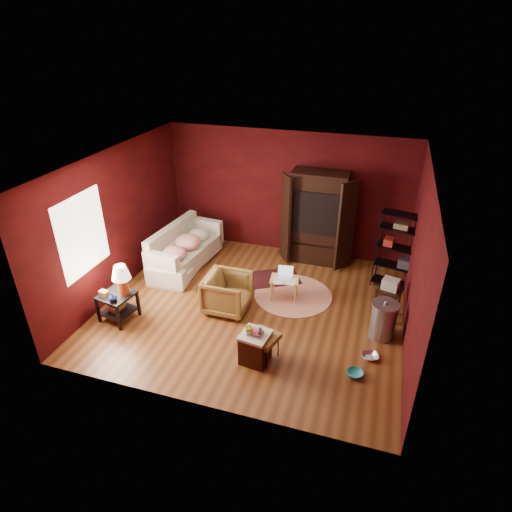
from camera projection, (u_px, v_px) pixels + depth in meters
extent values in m
cube|color=brown|center=(253.00, 307.00, 8.18)|extent=(5.50, 5.00, 0.02)
cube|color=white|center=(252.00, 163.00, 6.83)|extent=(5.50, 5.00, 0.02)
cube|color=#44090B|center=(287.00, 193.00, 9.61)|extent=(5.50, 0.02, 2.80)
cube|color=#44090B|center=(192.00, 326.00, 5.40)|extent=(5.50, 0.02, 2.80)
cube|color=#44090B|center=(116.00, 222.00, 8.23)|extent=(0.02, 5.00, 2.80)
cube|color=#44090B|center=(418.00, 265.00, 6.78)|extent=(0.02, 5.00, 2.80)
cube|color=white|center=(83.00, 234.00, 7.29)|extent=(0.02, 1.20, 1.40)
imported|color=beige|center=(184.00, 249.00, 9.37)|extent=(0.72, 2.15, 0.83)
imported|color=black|center=(228.00, 291.00, 7.91)|extent=(0.74, 0.78, 0.80)
imported|color=silver|center=(371.00, 351.00, 6.87)|extent=(0.27, 0.17, 0.26)
imported|color=#2ABAC5|center=(355.00, 370.00, 6.52)|extent=(0.27, 0.15, 0.25)
imported|color=#0E1646|center=(113.00, 298.00, 7.39)|extent=(0.19, 0.19, 0.15)
imported|color=#FDF37B|center=(249.00, 329.00, 6.53)|extent=(0.15, 0.12, 0.13)
cube|color=black|center=(116.00, 295.00, 7.61)|extent=(0.64, 0.64, 0.04)
cube|color=black|center=(119.00, 311.00, 7.78)|extent=(0.60, 0.60, 0.03)
cube|color=black|center=(98.00, 310.00, 7.64)|extent=(0.05, 0.05, 0.52)
cube|color=black|center=(119.00, 318.00, 7.44)|extent=(0.05, 0.05, 0.52)
cube|color=black|center=(118.00, 296.00, 8.03)|extent=(0.05, 0.05, 0.52)
cube|color=black|center=(138.00, 303.00, 7.82)|extent=(0.05, 0.05, 0.52)
cylinder|color=#C15723|center=(123.00, 286.00, 7.56)|extent=(0.21, 0.21, 0.31)
cone|color=#F2E5C6|center=(121.00, 272.00, 7.42)|extent=(0.39, 0.39, 0.26)
cube|color=olive|center=(104.00, 294.00, 7.53)|extent=(0.18, 0.14, 0.11)
cube|color=#BC2F35|center=(117.00, 308.00, 7.78)|extent=(0.25, 0.29, 0.03)
cube|color=#2F7CBC|center=(117.00, 307.00, 7.76)|extent=(0.25, 0.29, 0.03)
cube|color=gold|center=(117.00, 306.00, 7.74)|extent=(0.25, 0.29, 0.03)
cube|color=beige|center=(187.00, 255.00, 9.43)|extent=(0.97, 1.92, 0.39)
cube|color=beige|center=(173.00, 242.00, 9.42)|extent=(0.37, 1.85, 0.78)
cube|color=beige|center=(162.00, 266.00, 8.58)|extent=(0.79, 0.26, 0.53)
cube|color=beige|center=(207.00, 230.00, 10.07)|extent=(0.79, 0.26, 0.53)
ellipsoid|color=red|center=(174.00, 253.00, 8.83)|extent=(0.56, 0.56, 0.27)
ellipsoid|color=red|center=(188.00, 242.00, 9.25)|extent=(0.62, 0.62, 0.31)
ellipsoid|color=beige|center=(199.00, 235.00, 9.66)|extent=(0.51, 0.51, 0.25)
cube|color=#3C1A0D|center=(255.00, 349.00, 6.76)|extent=(0.46, 0.46, 0.49)
cube|color=beige|center=(255.00, 335.00, 6.63)|extent=(0.49, 0.49, 0.05)
cube|color=beige|center=(255.00, 334.00, 6.61)|extent=(0.26, 0.21, 0.02)
cube|color=teal|center=(255.00, 333.00, 6.60)|extent=(0.23, 0.18, 0.02)
cube|color=#B8454D|center=(255.00, 332.00, 6.59)|extent=(0.25, 0.21, 0.02)
cube|color=black|center=(260.00, 331.00, 6.58)|extent=(0.08, 0.15, 0.02)
cube|color=black|center=(263.00, 338.00, 6.74)|extent=(0.55, 0.55, 0.09)
cube|color=black|center=(263.00, 340.00, 6.76)|extent=(0.50, 0.50, 0.02)
cylinder|color=black|center=(247.00, 351.00, 6.81)|extent=(0.03, 0.03, 0.37)
cylinder|color=black|center=(266.00, 359.00, 6.63)|extent=(0.03, 0.03, 0.37)
cylinder|color=black|center=(260.00, 339.00, 7.06)|extent=(0.03, 0.03, 0.37)
cylinder|color=black|center=(278.00, 347.00, 6.89)|extent=(0.03, 0.03, 0.37)
cylinder|color=beige|center=(293.00, 295.00, 8.52)|extent=(1.65, 1.65, 0.01)
cube|color=#4A1317|center=(273.00, 278.00, 9.07)|extent=(1.28, 1.15, 0.01)
cube|color=#FFD474|center=(285.00, 279.00, 8.19)|extent=(0.58, 0.44, 0.03)
cylinder|color=#FFD474|center=(271.00, 292.00, 8.21)|extent=(0.04, 0.04, 0.45)
cylinder|color=#FFD474|center=(295.00, 295.00, 8.13)|extent=(0.04, 0.04, 0.45)
cylinder|color=#FFD474|center=(273.00, 284.00, 8.47)|extent=(0.04, 0.04, 0.45)
cylinder|color=#FFD474|center=(297.00, 286.00, 8.40)|extent=(0.04, 0.04, 0.45)
cube|color=white|center=(285.00, 278.00, 8.21)|extent=(0.31, 0.23, 0.01)
cube|color=silver|center=(286.00, 271.00, 8.24)|extent=(0.29, 0.10, 0.19)
cube|color=white|center=(278.00, 281.00, 8.13)|extent=(0.27, 0.32, 0.00)
cube|color=white|center=(291.00, 281.00, 8.10)|extent=(0.20, 0.28, 0.00)
cube|color=black|center=(318.00, 217.00, 9.36)|extent=(1.20, 0.66, 2.06)
cube|color=black|center=(318.00, 210.00, 9.16)|extent=(0.98, 0.50, 0.92)
cube|color=black|center=(286.00, 219.00, 9.28)|extent=(0.32, 0.43, 1.96)
cube|color=black|center=(346.00, 226.00, 8.93)|extent=(0.33, 0.43, 1.96)
cube|color=#2A2C2E|center=(318.00, 213.00, 9.26)|extent=(0.68, 0.55, 0.56)
cube|color=black|center=(315.00, 218.00, 9.03)|extent=(0.54, 0.02, 0.43)
cube|color=black|center=(316.00, 240.00, 9.57)|extent=(0.98, 0.55, 0.05)
cylinder|color=black|center=(376.00, 251.00, 8.47)|extent=(0.03, 0.03, 1.61)
cylinder|color=black|center=(415.00, 260.00, 8.14)|extent=(0.03, 0.03, 1.61)
cylinder|color=black|center=(380.00, 244.00, 8.71)|extent=(0.03, 0.03, 1.61)
cylinder|color=black|center=(418.00, 253.00, 8.39)|extent=(0.03, 0.03, 1.61)
cube|color=black|center=(391.00, 282.00, 8.77)|extent=(0.84, 0.50, 0.02)
cube|color=black|center=(394.00, 265.00, 8.58)|extent=(0.84, 0.50, 0.02)
cube|color=black|center=(398.00, 248.00, 8.39)|extent=(0.84, 0.50, 0.02)
cube|color=black|center=(401.00, 229.00, 8.19)|extent=(0.84, 0.50, 0.02)
cube|color=black|center=(403.00, 215.00, 8.05)|extent=(0.84, 0.50, 0.02)
cube|color=maroon|center=(389.00, 242.00, 8.42)|extent=(0.22, 0.26, 0.14)
cube|color=#31303C|center=(404.00, 263.00, 8.45)|extent=(0.27, 0.27, 0.18)
cube|color=#796549|center=(401.00, 226.00, 8.16)|extent=(0.30, 0.23, 0.11)
cube|color=black|center=(390.00, 290.00, 7.64)|extent=(0.49, 0.49, 0.04)
cube|color=black|center=(375.00, 305.00, 7.74)|extent=(0.05, 0.05, 0.57)
cube|color=black|center=(394.00, 311.00, 7.58)|extent=(0.05, 0.05, 0.57)
cube|color=black|center=(381.00, 296.00, 7.99)|extent=(0.05, 0.05, 0.57)
cube|color=black|center=(399.00, 301.00, 7.83)|extent=(0.05, 0.05, 0.57)
cube|color=silver|center=(391.00, 284.00, 7.59)|extent=(0.32, 0.28, 0.20)
cylinder|color=#9B9CA3|center=(383.00, 321.00, 7.26)|extent=(0.50, 0.50, 0.63)
cylinder|color=#9B9CA3|center=(386.00, 305.00, 7.10)|extent=(0.55, 0.55, 0.04)
sphere|color=#9B9CA3|center=(386.00, 303.00, 7.08)|extent=(0.08, 0.08, 0.06)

